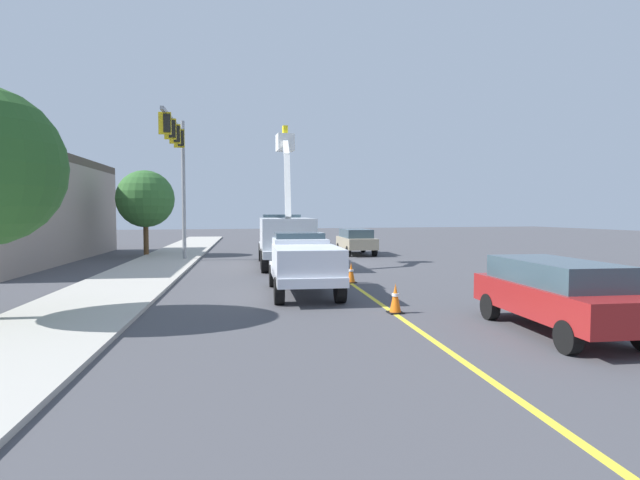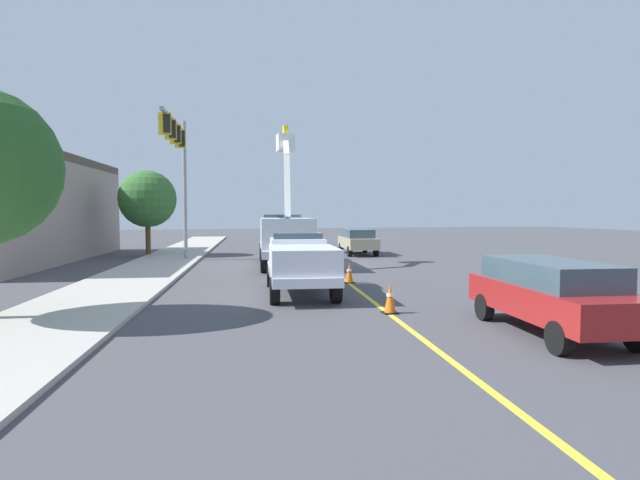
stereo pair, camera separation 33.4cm
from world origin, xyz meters
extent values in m
plane|color=#47474C|center=(0.00, 0.00, 0.00)|extent=(120.00, 120.00, 0.00)
cube|color=#B2ADA3|center=(1.01, 8.68, 0.06)|extent=(60.02, 10.49, 0.12)
cube|color=yellow|center=(0.00, 0.00, 0.00)|extent=(49.69, 5.92, 0.01)
cube|color=silver|center=(-0.58, 2.23, 0.90)|extent=(8.43, 3.43, 0.36)
cube|color=silver|center=(2.03, 1.92, 1.67)|extent=(2.88, 2.64, 1.60)
cube|color=#384C56|center=(2.23, 1.90, 2.37)|extent=(2.03, 2.29, 0.64)
cube|color=silver|center=(-1.56, 2.34, 1.62)|extent=(5.50, 3.09, 1.80)
cube|color=white|center=(-2.35, 2.41, 4.09)|extent=(1.64, 0.52, 3.16)
cube|color=white|center=(-0.59, 2.14, 6.17)|extent=(2.35, 0.62, 1.35)
cube|color=white|center=(0.50, 1.98, 6.57)|extent=(0.90, 0.90, 0.90)
cube|color=yellow|center=(0.50, 1.98, 7.17)|extent=(0.36, 0.24, 0.60)
cylinder|color=black|center=(2.40, 3.01, 0.52)|extent=(1.07, 0.46, 1.04)
cylinder|color=black|center=(2.14, 0.78, 0.52)|extent=(1.07, 0.46, 1.04)
cylinder|color=black|center=(-1.92, 3.51, 0.52)|extent=(1.07, 0.46, 1.04)
cylinder|color=black|center=(-2.17, 1.28, 0.52)|extent=(1.07, 0.46, 1.04)
cylinder|color=black|center=(-3.22, 3.66, 0.52)|extent=(1.07, 0.46, 1.04)
cylinder|color=black|center=(-3.48, 1.43, 0.52)|extent=(1.07, 0.46, 1.04)
cube|color=white|center=(-9.62, 3.27, 0.75)|extent=(5.80, 2.73, 0.30)
cube|color=white|center=(-8.40, 3.13, 1.30)|extent=(2.23, 2.15, 1.10)
cube|color=#384C56|center=(-8.20, 3.11, 1.78)|extent=(1.54, 1.91, 0.56)
cube|color=white|center=(-10.62, 3.39, 1.15)|extent=(3.58, 2.47, 1.10)
cylinder|color=black|center=(-7.68, 4.00, 0.42)|extent=(0.87, 0.39, 0.84)
cylinder|color=black|center=(-7.90, 2.12, 0.42)|extent=(0.87, 0.39, 0.84)
cylinder|color=black|center=(-11.35, 4.43, 0.42)|extent=(0.87, 0.39, 0.84)
cylinder|color=black|center=(-11.57, 2.55, 0.42)|extent=(0.87, 0.39, 0.84)
cube|color=tan|center=(5.46, -3.77, 0.79)|extent=(4.99, 2.44, 0.70)
cube|color=#384C56|center=(5.61, -3.79, 1.39)|extent=(3.63, 2.06, 0.60)
cylinder|color=black|center=(3.74, -4.43, 0.34)|extent=(0.70, 0.32, 0.68)
cylinder|color=black|center=(3.94, -2.73, 0.34)|extent=(0.70, 0.32, 0.68)
cylinder|color=black|center=(6.98, -4.81, 0.34)|extent=(0.70, 0.32, 0.68)
cylinder|color=black|center=(7.18, -3.11, 0.34)|extent=(0.70, 0.32, 0.68)
cube|color=maroon|center=(-16.61, -1.21, 0.79)|extent=(4.99, 2.44, 0.70)
cube|color=#384C56|center=(-16.46, -1.23, 1.39)|extent=(3.63, 2.06, 0.60)
cylinder|color=black|center=(-18.13, -0.17, 0.34)|extent=(0.70, 0.32, 0.68)
cylinder|color=black|center=(-15.09, -2.25, 0.34)|extent=(0.70, 0.32, 0.68)
cylinder|color=black|center=(-14.89, -0.55, 0.34)|extent=(0.70, 0.32, 0.68)
cube|color=black|center=(-13.49, 1.52, 0.02)|extent=(0.40, 0.40, 0.04)
cone|color=orange|center=(-13.49, 1.52, 0.44)|extent=(0.32, 0.32, 0.80)
cylinder|color=white|center=(-13.49, 1.52, 0.52)|extent=(0.20, 0.20, 0.08)
cube|color=black|center=(-7.43, 0.82, 0.02)|extent=(0.40, 0.40, 0.04)
cone|color=orange|center=(-7.43, 0.82, 0.42)|extent=(0.32, 0.32, 0.77)
cylinder|color=white|center=(-7.43, 0.82, 0.50)|extent=(0.20, 0.20, 0.08)
cube|color=black|center=(-1.74, 0.17, 0.02)|extent=(0.40, 0.40, 0.04)
cone|color=orange|center=(-1.74, 0.17, 0.41)|extent=(0.32, 0.32, 0.75)
cylinder|color=white|center=(-1.74, 0.17, 0.49)|extent=(0.20, 0.20, 0.08)
cube|color=black|center=(3.13, -0.24, 0.02)|extent=(0.40, 0.40, 0.04)
cone|color=orange|center=(3.13, -0.24, 0.38)|extent=(0.32, 0.32, 0.69)
cylinder|color=white|center=(3.13, -0.24, 0.45)|extent=(0.20, 0.20, 0.08)
cylinder|color=gray|center=(3.97, 7.33, 4.04)|extent=(0.22, 0.22, 8.09)
cube|color=gray|center=(0.45, 7.74, 7.41)|extent=(7.06, 0.98, 0.16)
cube|color=gold|center=(2.40, 7.51, 6.86)|extent=(0.18, 0.57, 1.00)
cube|color=black|center=(2.39, 7.41, 6.86)|extent=(0.24, 0.34, 0.84)
cube|color=gold|center=(0.84, 7.69, 6.86)|extent=(0.18, 0.57, 1.00)
cube|color=black|center=(0.83, 7.59, 6.86)|extent=(0.24, 0.34, 0.84)
cube|color=gold|center=(-0.73, 7.87, 6.86)|extent=(0.18, 0.57, 1.00)
cube|color=black|center=(-0.74, 7.77, 6.86)|extent=(0.24, 0.34, 0.84)
cube|color=gold|center=(-2.29, 8.05, 6.86)|extent=(0.18, 0.57, 1.00)
cube|color=black|center=(-2.31, 7.96, 6.86)|extent=(0.24, 0.34, 0.84)
cylinder|color=brown|center=(7.56, 9.73, 1.20)|extent=(0.32, 0.32, 2.40)
sphere|color=#33662D|center=(7.56, 9.73, 3.68)|extent=(3.64, 3.64, 3.64)
camera|label=1|loc=(-26.39, 7.07, 2.81)|focal=28.21mm
camera|label=2|loc=(-26.47, 6.75, 2.81)|focal=28.21mm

